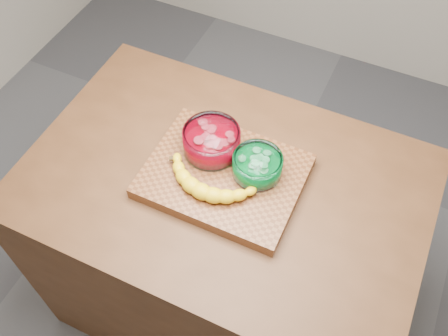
% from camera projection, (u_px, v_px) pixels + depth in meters
% --- Properties ---
extents(ground, '(3.50, 3.50, 0.00)m').
position_uv_depth(ground, '(224.00, 296.00, 2.21)').
color(ground, '#505054').
rests_on(ground, ground).
extents(counter, '(1.20, 0.80, 0.90)m').
position_uv_depth(counter, '(224.00, 249.00, 1.84)').
color(counter, '#4F2D17').
rests_on(counter, ground).
extents(cutting_board, '(0.45, 0.35, 0.04)m').
position_uv_depth(cutting_board, '(224.00, 176.00, 1.47)').
color(cutting_board, brown).
rests_on(cutting_board, counter).
extents(bowl_red, '(0.17, 0.17, 0.08)m').
position_uv_depth(bowl_red, '(212.00, 141.00, 1.47)').
color(bowl_red, white).
rests_on(bowl_red, cutting_board).
extents(bowl_green, '(0.14, 0.14, 0.07)m').
position_uv_depth(bowl_green, '(257.00, 166.00, 1.42)').
color(bowl_green, white).
rests_on(bowl_green, cutting_board).
extents(banana, '(0.31, 0.14, 0.04)m').
position_uv_depth(banana, '(208.00, 182.00, 1.40)').
color(banana, yellow).
rests_on(banana, cutting_board).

